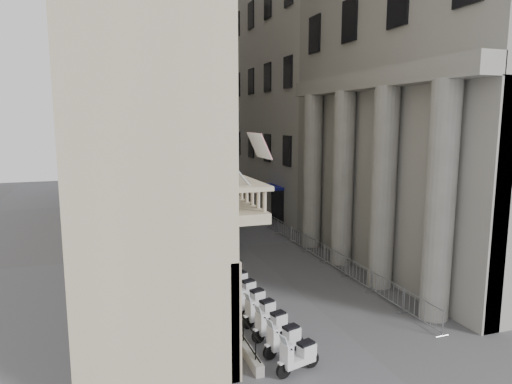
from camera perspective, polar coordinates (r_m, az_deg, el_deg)
far_building at (r=58.09m, az=-10.29°, el=15.35°), size 22.00×10.00×30.00m
iron_fence at (r=28.65m, az=-8.88°, el=-8.14°), size 0.30×28.00×1.40m
blue_awning at (r=38.30m, az=1.55°, el=-3.68°), size 1.60×3.00×3.00m
flag at (r=17.04m, az=0.38°, el=-20.44°), size 1.00×1.40×8.20m
scooter_0 at (r=16.51m, az=5.32°, el=-21.52°), size 1.50×0.90×1.50m
scooter_1 at (r=17.52m, az=3.52°, el=-19.58°), size 1.50×0.90×1.50m
scooter_2 at (r=18.56m, az=1.96°, el=-17.83°), size 1.50×0.90×1.50m
scooter_3 at (r=19.63m, az=0.59°, el=-16.26°), size 1.50×0.90×1.50m
scooter_4 at (r=20.73m, az=-0.61°, el=-14.85°), size 1.50×0.90×1.50m
scooter_5 at (r=21.84m, az=-1.68°, el=-13.58°), size 1.50×0.90×1.50m
scooter_6 at (r=22.96m, az=-2.64°, el=-12.42°), size 1.50×0.90×1.50m
scooter_7 at (r=24.10m, az=-3.50°, el=-11.38°), size 1.50×0.90×1.50m
scooter_8 at (r=25.26m, az=-4.28°, el=-10.42°), size 1.50×0.90×1.50m
scooter_9 at (r=26.42m, az=-4.98°, el=-9.55°), size 1.50×0.90×1.50m
scooter_10 at (r=27.59m, az=-5.62°, el=-8.75°), size 1.50×0.90×1.50m
scooter_11 at (r=28.77m, az=-6.21°, el=-8.01°), size 1.50×0.90×1.50m
scooter_12 at (r=29.96m, az=-6.75°, el=-7.33°), size 1.50×0.90×1.50m
scooter_13 at (r=31.16m, az=-7.24°, el=-6.71°), size 1.50×0.90×1.50m
scooter_14 at (r=32.36m, az=-7.70°, el=-6.12°), size 1.50×0.90×1.50m
barrier_0 at (r=20.88m, az=20.01°, el=-15.23°), size 0.60×2.40×1.10m
barrier_1 at (r=22.71m, az=15.97°, el=-13.02°), size 0.60×2.40×1.10m
barrier_2 at (r=24.65m, az=12.60°, el=-11.11°), size 0.60×2.40×1.10m
barrier_3 at (r=26.69m, az=9.77°, el=-9.45°), size 0.60×2.40×1.10m
barrier_4 at (r=28.80m, az=7.38°, el=-8.02°), size 0.60×2.40×1.10m
barrier_5 at (r=30.97m, az=5.32°, el=-6.77°), size 0.60×2.40×1.10m
barrier_6 at (r=33.18m, az=3.55°, el=-5.68°), size 0.60×2.40×1.10m
barrier_7 at (r=35.44m, az=2.01°, el=-4.72°), size 0.60×2.40×1.10m
security_tent at (r=30.14m, az=-6.85°, el=-1.46°), size 4.35×4.35×3.53m
street_lamp at (r=30.18m, az=-5.93°, el=1.39°), size 2.44×0.44×7.48m
info_kiosk at (r=25.85m, az=-7.63°, el=-7.89°), size 0.38×0.88×1.81m
pedestrian_a at (r=40.19m, az=-3.65°, el=-1.93°), size 0.67×0.55×1.60m
pedestrian_b at (r=36.58m, az=-2.68°, el=-2.72°), size 1.20×1.18×1.96m
pedestrian_c at (r=37.50m, az=-7.87°, el=-2.74°), size 0.96×0.90×1.66m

